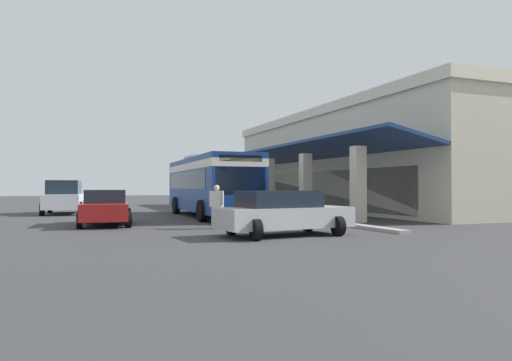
{
  "coord_description": "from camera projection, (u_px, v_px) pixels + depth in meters",
  "views": [
    {
      "loc": [
        31.4,
        -8.12,
        1.59
      ],
      "look_at": [
        7.95,
        1.02,
        1.93
      ],
      "focal_mm": 33.12,
      "sensor_mm": 36.0,
      "label": 1
    }
  ],
  "objects": [
    {
      "name": "ground",
      "position": [
        305.0,
        208.0,
        35.08
      ],
      "size": [
        120.0,
        120.0,
        0.0
      ],
      "primitive_type": "plane",
      "color": "#38383A"
    },
    {
      "name": "curb_strip",
      "position": [
        247.0,
        211.0,
        30.25
      ],
      "size": [
        30.86,
        0.5,
        0.12
      ],
      "primitive_type": "cube",
      "color": "#9E998E",
      "rests_on": "ground"
    },
    {
      "name": "plaza_building",
      "position": [
        373.0,
        161.0,
        33.78
      ],
      "size": [
        26.02,
        13.84,
        6.83
      ],
      "color": "beige",
      "rests_on": "ground"
    },
    {
      "name": "transit_bus",
      "position": [
        210.0,
        182.0,
        25.39
      ],
      "size": [
        11.28,
        3.05,
        3.34
      ],
      "color": "navy",
      "rests_on": "ground"
    },
    {
      "name": "parked_suv_white",
      "position": [
        64.0,
        197.0,
        27.88
      ],
      "size": [
        4.94,
        2.47,
        1.97
      ],
      "color": "silver",
      "rests_on": "ground"
    },
    {
      "name": "parked_sedan_red",
      "position": [
        106.0,
        207.0,
        19.7
      ],
      "size": [
        4.56,
        2.31,
        1.47
      ],
      "color": "maroon",
      "rests_on": "ground"
    },
    {
      "name": "parked_sedan_silver",
      "position": [
        283.0,
        213.0,
        15.39
      ],
      "size": [
        2.74,
        4.56,
        1.47
      ],
      "color": "#B2B5BA",
      "rests_on": "ground"
    },
    {
      "name": "pedestrian",
      "position": [
        217.0,
        204.0,
        18.0
      ],
      "size": [
        0.58,
        0.49,
        1.67
      ],
      "color": "#726651",
      "rests_on": "ground"
    },
    {
      "name": "potted_palm",
      "position": [
        236.0,
        199.0,
        35.45
      ],
      "size": [
        1.47,
        1.71,
        2.62
      ],
      "color": "gray",
      "rests_on": "ground"
    }
  ]
}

